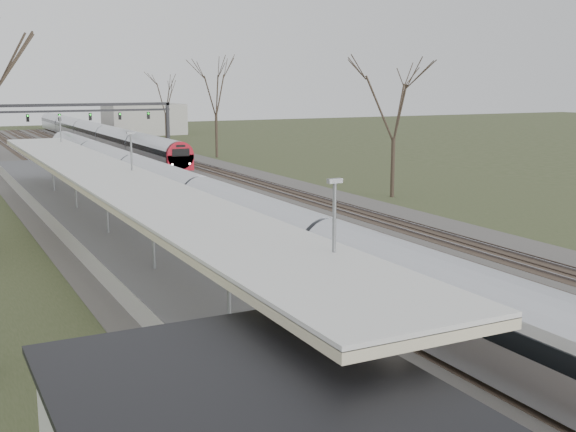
% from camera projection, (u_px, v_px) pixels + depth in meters
% --- Properties ---
extents(track_bed, '(24.00, 160.00, 0.22)m').
position_uv_depth(track_bed, '(162.00, 187.00, 59.16)').
color(track_bed, '#474442').
rests_on(track_bed, ground).
extents(platform, '(3.50, 69.00, 1.00)m').
position_uv_depth(platform, '(94.00, 230.00, 39.59)').
color(platform, '#9E9B93').
rests_on(platform, ground).
extents(canopy, '(4.10, 50.00, 3.11)m').
position_uv_depth(canopy, '(110.00, 178.00, 35.01)').
color(canopy, slate).
rests_on(canopy, platform).
extents(signal_gantry, '(21.00, 0.59, 6.08)m').
position_uv_depth(signal_gantry, '(84.00, 113.00, 84.53)').
color(signal_gantry, black).
rests_on(signal_gantry, ground).
extents(tree_east_far, '(5.00, 5.00, 10.30)m').
position_uv_depth(tree_east_far, '(394.00, 99.00, 52.61)').
color(tree_east_far, '#2D231C').
rests_on(tree_east_far, ground).
extents(train_near, '(2.62, 75.21, 3.05)m').
position_uv_depth(train_near, '(164.00, 187.00, 49.30)').
color(train_near, '#B3B6BE').
rests_on(train_near, ground).
extents(train_far, '(2.62, 75.21, 3.05)m').
position_uv_depth(train_far, '(93.00, 134.00, 100.12)').
color(train_far, '#B3B6BE').
rests_on(train_far, ground).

